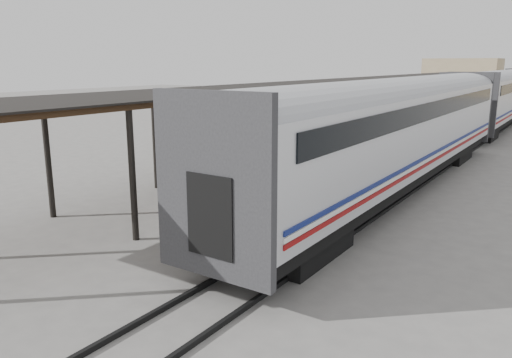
{
  "coord_description": "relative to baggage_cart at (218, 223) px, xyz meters",
  "views": [
    {
      "loc": [
        9.6,
        -11.81,
        5.19
      ],
      "look_at": [
        1.23,
        0.66,
        1.7
      ],
      "focal_mm": 35.0,
      "sensor_mm": 36.0,
      "label": 1
    }
  ],
  "objects": [
    {
      "name": "suitcase_stack",
      "position": [
        -0.12,
        0.34,
        0.42
      ],
      "size": [
        1.17,
        1.11,
        0.59
      ],
      "rotation": [
        0.0,
        0.0,
        0.03
      ],
      "color": "#3C3C3E",
      "rests_on": "baggage_cart"
    },
    {
      "name": "canopy",
      "position": [
        -4.37,
        24.95,
        3.36
      ],
      "size": [
        4.9,
        64.3,
        4.15
      ],
      "color": "#422B19",
      "rests_on": "ground"
    },
    {
      "name": "luggage_tug",
      "position": [
        -4.31,
        16.25,
        -0.05
      ],
      "size": [
        1.24,
        1.66,
        1.31
      ],
      "rotation": [
        0.0,
        0.0,
        -0.25
      ],
      "color": "maroon",
      "rests_on": "ground"
    },
    {
      "name": "baggage_cart",
      "position": [
        0.0,
        0.0,
        0.0
      ],
      "size": [
        1.33,
        2.44,
        0.86
      ],
      "rotation": [
        0.0,
        0.0,
        0.03
      ],
      "color": "brown",
      "rests_on": "ground"
    },
    {
      "name": "building_left",
      "position": [
        -10.97,
        82.95,
        2.35
      ],
      "size": [
        12.0,
        8.0,
        6.0
      ],
      "primitive_type": "cube",
      "color": "tan",
      "rests_on": "ground"
    },
    {
      "name": "ground",
      "position": [
        -0.97,
        0.95,
        -0.65
      ],
      "size": [
        160.0,
        160.0,
        0.0
      ],
      "primitive_type": "plane",
      "color": "slate",
      "rests_on": "ground"
    },
    {
      "name": "rails",
      "position": [
        2.23,
        34.95,
        -0.59
      ],
      "size": [
        1.54,
        150.0,
        0.12
      ],
      "color": "black",
      "rests_on": "ground"
    },
    {
      "name": "train",
      "position": [
        2.23,
        34.74,
        2.04
      ],
      "size": [
        3.45,
        76.01,
        4.01
      ],
      "color": "silver",
      "rests_on": "ground"
    },
    {
      "name": "porter",
      "position": [
        0.23,
        -0.65,
        1.17
      ],
      "size": [
        0.55,
        0.75,
        1.91
      ],
      "primitive_type": "imported",
      "rotation": [
        0.0,
        0.0,
        1.71
      ],
      "color": "navy",
      "rests_on": "baggage_cart"
    },
    {
      "name": "pedestrian",
      "position": [
        -2.51,
        15.22,
        0.24
      ],
      "size": [
        1.11,
        0.67,
        1.77
      ],
      "primitive_type": "imported",
      "rotation": [
        0.0,
        0.0,
        2.9
      ],
      "color": "black",
      "rests_on": "ground"
    }
  ]
}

